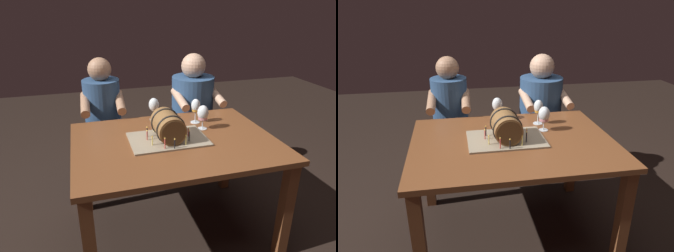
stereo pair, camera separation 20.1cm
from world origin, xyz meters
The scene contains 8 objects.
ground_plane centered at (0.00, 0.00, 0.00)m, with size 8.00×8.00×0.00m, color black.
dining_table centered at (0.00, 0.00, 0.63)m, with size 1.33×0.98×0.73m.
barrel_cake centered at (-0.04, 0.01, 0.82)m, with size 0.51×0.34×0.20m.
wine_glass_amber centered at (0.24, 0.26, 0.86)m, with size 0.07×0.07×0.18m.
wine_glass_rose centered at (0.25, 0.13, 0.85)m, with size 0.08×0.08×0.18m.
wine_glass_empty centered at (-0.04, 0.41, 0.85)m, with size 0.08×0.08×0.17m.
person_seated_left centered at (-0.40, 0.76, 0.52)m, with size 0.35×0.46×1.17m.
person_seated_right centered at (0.40, 0.76, 0.56)m, with size 0.42×0.49×1.16m.
Camera 1 is at (-0.56, -1.78, 1.60)m, focal length 33.21 mm.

